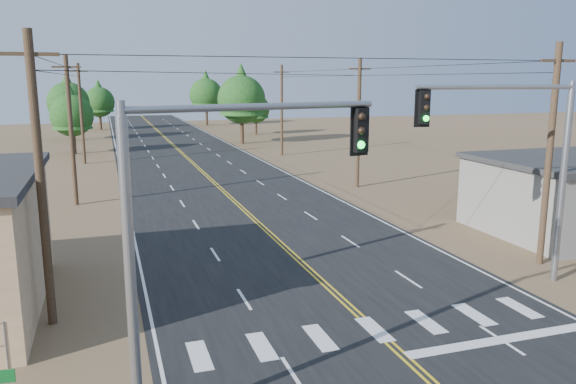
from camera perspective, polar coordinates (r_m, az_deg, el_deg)
name	(u,v)px	position (r m, az deg, el deg)	size (l,w,h in m)	color
road	(233,200)	(39.86, -5.56, -0.85)	(15.00, 200.00, 0.02)	black
utility_pole_left_near	(40,180)	(20.44, -23.85, 1.14)	(1.80, 0.30, 10.00)	#4C3826
utility_pole_left_mid	(71,130)	(40.25, -21.18, 5.92)	(1.80, 0.30, 10.00)	#4C3826
utility_pole_left_far	(81,113)	(60.19, -20.26, 7.54)	(1.80, 0.30, 10.00)	#4C3826
utility_pole_right_near	(549,154)	(27.72, 25.02, 3.49)	(1.80, 0.30, 10.00)	#4C3826
utility_pole_right_mid	(358,122)	(44.39, 7.17, 7.03)	(1.80, 0.30, 10.00)	#4C3826
utility_pole_right_far	(282,110)	(63.03, -0.64, 8.37)	(1.80, 0.30, 10.00)	#4C3826
signal_mast_left	(210,206)	(13.62, -7.92, -1.43)	(6.77, 1.68, 7.97)	gray
signal_mast_right	(524,150)	(24.30, 22.81, 3.95)	(6.84, 0.92, 8.35)	gray
tree_left_near	(71,111)	(68.83, -21.15, 7.67)	(4.79, 4.79, 7.98)	#3F2D1E
tree_left_mid	(68,98)	(84.72, -21.45, 8.84)	(5.70, 5.70, 9.50)	#3F2D1E
tree_left_far	(99,99)	(101.01, -18.66, 8.95)	(5.08, 5.08, 8.47)	#3F2D1E
tree_right_near	(241,95)	(75.03, -4.75, 9.83)	(6.33, 6.33, 10.55)	#3F2D1E
tree_right_mid	(256,106)	(87.61, -3.30, 8.71)	(4.30, 4.30, 7.16)	#3F2D1E
tree_right_far	(206,91)	(106.17, -8.34, 10.07)	(6.10, 6.10, 10.17)	#3F2D1E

